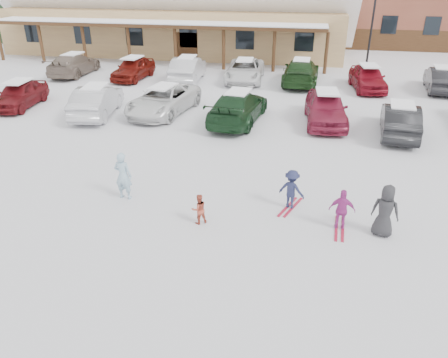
% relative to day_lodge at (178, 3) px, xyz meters
% --- Properties ---
extents(ground, '(160.00, 160.00, 0.00)m').
position_rel_day_lodge_xyz_m(ground, '(9.00, -27.96, -3.94)').
color(ground, silver).
rests_on(ground, ground).
extents(day_lodge, '(29.12, 12.50, 10.38)m').
position_rel_day_lodge_xyz_m(day_lodge, '(0.00, 0.00, 0.00)').
color(day_lodge, tan).
rests_on(day_lodge, ground).
extents(lamp_post, '(0.50, 0.25, 6.35)m').
position_rel_day_lodge_xyz_m(lamp_post, '(15.82, -3.21, -0.36)').
color(lamp_post, black).
rests_on(lamp_post, ground).
extents(adult_skier, '(0.61, 0.43, 1.60)m').
position_rel_day_lodge_xyz_m(adult_skier, '(6.00, -26.95, -3.14)').
color(adult_skier, '#95B8CB').
rests_on(adult_skier, ground).
extents(toddler_red, '(0.57, 0.55, 0.94)m').
position_rel_day_lodge_xyz_m(toddler_red, '(8.76, -27.99, -3.48)').
color(toddler_red, '#B14733').
rests_on(toddler_red, ground).
extents(child_navy, '(0.94, 0.73, 1.28)m').
position_rel_day_lodge_xyz_m(child_navy, '(11.35, -26.56, -3.30)').
color(child_navy, '#1E2244').
rests_on(child_navy, ground).
extents(skis_child_navy, '(0.67, 1.38, 0.03)m').
position_rel_day_lodge_xyz_m(skis_child_navy, '(11.35, -26.56, -3.93)').
color(skis_child_navy, maroon).
rests_on(skis_child_navy, ground).
extents(child_magenta, '(0.75, 0.35, 1.26)m').
position_rel_day_lodge_xyz_m(child_magenta, '(12.83, -27.53, -3.31)').
color(child_magenta, '#B0338F').
rests_on(child_magenta, ground).
extents(skis_child_magenta, '(0.28, 1.41, 0.03)m').
position_rel_day_lodge_xyz_m(skis_child_magenta, '(12.83, -27.53, -3.93)').
color(skis_child_magenta, maroon).
rests_on(skis_child_magenta, ground).
extents(bystander_dark, '(0.87, 0.70, 1.54)m').
position_rel_day_lodge_xyz_m(bystander_dark, '(13.97, -27.61, -3.17)').
color(bystander_dark, '#29292C').
rests_on(bystander_dark, ground).
extents(parked_car_0, '(2.00, 4.19, 1.38)m').
position_rel_day_lodge_xyz_m(parked_car_0, '(-3.45, -18.40, -3.25)').
color(parked_car_0, maroon).
rests_on(parked_car_0, ground).
extents(parked_car_1, '(2.28, 4.74, 1.50)m').
position_rel_day_lodge_xyz_m(parked_car_1, '(1.24, -18.97, -3.19)').
color(parked_car_1, '#ADADB2').
rests_on(parked_car_1, ground).
extents(parked_car_2, '(3.11, 5.34, 1.40)m').
position_rel_day_lodge_xyz_m(parked_car_2, '(4.41, -17.99, -3.25)').
color(parked_car_2, white).
rests_on(parked_car_2, ground).
extents(parked_car_3, '(2.61, 5.29, 1.48)m').
position_rel_day_lodge_xyz_m(parked_car_3, '(8.35, -18.62, -3.20)').
color(parked_car_3, '#16341B').
rests_on(parked_car_3, ground).
extents(parked_car_4, '(2.17, 4.71, 1.56)m').
position_rel_day_lodge_xyz_m(parked_car_4, '(12.49, -18.05, -3.16)').
color(parked_car_4, maroon).
rests_on(parked_car_4, ground).
extents(parked_car_5, '(1.94, 4.42, 1.41)m').
position_rel_day_lodge_xyz_m(parked_car_5, '(15.69, -19.07, -3.24)').
color(parked_car_5, black).
rests_on(parked_car_5, ground).
extents(parked_car_7, '(2.09, 4.98, 1.44)m').
position_rel_day_lodge_xyz_m(parked_car_7, '(-4.37, -10.86, -3.23)').
color(parked_car_7, '#7D6B5D').
rests_on(parked_car_7, ground).
extents(parked_car_8, '(1.98, 4.30, 1.43)m').
position_rel_day_lodge_xyz_m(parked_car_8, '(0.11, -11.27, -3.23)').
color(parked_car_8, maroon).
rests_on(parked_car_8, ground).
extents(parked_car_9, '(1.96, 4.82, 1.56)m').
position_rel_day_lodge_xyz_m(parked_car_9, '(3.78, -11.07, -3.17)').
color(parked_car_9, '#B8B8BC').
rests_on(parked_car_9, ground).
extents(parked_car_10, '(2.55, 5.11, 1.39)m').
position_rel_day_lodge_xyz_m(parked_car_10, '(7.43, -10.38, -3.25)').
color(parked_car_10, white).
rests_on(parked_car_10, ground).
extents(parked_car_11, '(2.29, 5.34, 1.53)m').
position_rel_day_lodge_xyz_m(parked_car_11, '(11.05, -10.42, -3.18)').
color(parked_car_11, '#1A3917').
rests_on(parked_car_11, ground).
extents(parked_car_12, '(2.26, 4.51, 1.47)m').
position_rel_day_lodge_xyz_m(parked_car_12, '(15.07, -11.13, -3.21)').
color(parked_car_12, maroon).
rests_on(parked_car_12, ground).
extents(parked_car_13, '(1.95, 4.47, 1.43)m').
position_rel_day_lodge_xyz_m(parked_car_13, '(19.35, -10.62, -3.23)').
color(parked_car_13, black).
rests_on(parked_car_13, ground).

